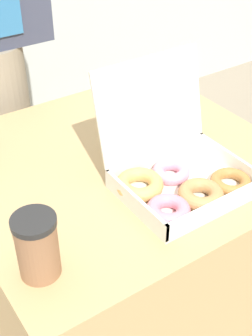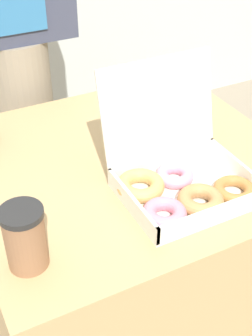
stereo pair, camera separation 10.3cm
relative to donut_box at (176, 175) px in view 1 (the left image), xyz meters
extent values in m
plane|color=gray|center=(-0.04, 0.18, -0.78)|extent=(14.00, 14.00, 0.00)
cube|color=tan|center=(-0.04, 0.18, -0.41)|extent=(0.83, 0.76, 0.74)
cube|color=silver|center=(0.02, -0.02, -0.04)|extent=(0.30, 0.23, 0.01)
cube|color=silver|center=(-0.13, -0.02, -0.01)|extent=(0.01, 0.23, 0.04)
cube|color=silver|center=(0.16, -0.02, -0.01)|extent=(0.01, 0.23, 0.04)
cube|color=silver|center=(0.02, -0.13, -0.01)|extent=(0.30, 0.01, 0.04)
cube|color=silver|center=(0.02, 0.10, -0.01)|extent=(0.30, 0.01, 0.04)
cube|color=silver|center=(0.02, 0.13, 0.12)|extent=(0.30, 0.06, 0.23)
torus|color=pink|center=(-0.08, -0.07, -0.02)|extent=(0.13, 0.13, 0.03)
torus|color=tan|center=(-0.08, 0.04, -0.02)|extent=(0.15, 0.15, 0.03)
torus|color=#B27F4C|center=(0.02, -0.07, -0.02)|extent=(0.15, 0.15, 0.03)
torus|color=pink|center=(0.02, 0.04, -0.02)|extent=(0.11, 0.11, 0.03)
torus|color=#A87038|center=(0.11, -0.07, -0.02)|extent=(0.13, 0.13, 0.03)
cylinder|color=#8C6042|center=(-0.37, -0.05, 0.02)|extent=(0.08, 0.08, 0.12)
cylinder|color=black|center=(-0.37, -0.05, 0.09)|extent=(0.08, 0.08, 0.01)
cylinder|color=gray|center=(-0.16, 0.74, -0.33)|extent=(0.20, 0.20, 0.89)
camera|label=1|loc=(-0.58, -0.65, 0.65)|focal=50.00mm
camera|label=2|loc=(-0.49, -0.70, 0.65)|focal=50.00mm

